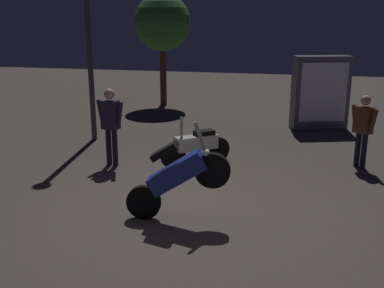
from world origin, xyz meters
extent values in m
plane|color=#4C443D|center=(0.00, 0.00, 0.00)|extent=(40.00, 40.00, 0.00)
cylinder|color=black|center=(-0.62, -0.45, 0.28)|extent=(0.57, 0.16, 0.56)
cylinder|color=black|center=(0.48, -0.33, 0.86)|extent=(0.57, 0.16, 0.56)
cube|color=navy|center=(-0.07, -0.39, 0.80)|extent=(0.99, 0.40, 0.76)
cube|color=black|center=(-0.27, -0.42, 1.15)|extent=(0.45, 0.28, 0.32)
cylinder|color=gray|center=(0.28, -0.36, 1.41)|extent=(0.21, 0.08, 0.44)
sphere|color=#F2EABF|center=(0.38, -0.35, 1.14)|extent=(0.12, 0.12, 0.12)
cylinder|color=black|center=(0.00, 2.82, 0.28)|extent=(0.49, 0.44, 0.56)
cylinder|color=black|center=(-0.84, 2.12, 0.28)|extent=(0.49, 0.44, 0.56)
cube|color=beige|center=(-0.42, 2.47, 0.51)|extent=(0.92, 0.84, 0.30)
cube|color=black|center=(-0.27, 2.60, 0.71)|extent=(0.49, 0.47, 0.10)
cylinder|color=gray|center=(-0.69, 2.25, 0.89)|extent=(0.08, 0.08, 0.45)
sphere|color=#F2EABF|center=(-0.76, 2.18, 0.56)|extent=(0.12, 0.12, 0.12)
cylinder|color=black|center=(-2.29, 2.05, 0.41)|extent=(0.12, 0.12, 0.82)
cylinder|color=black|center=(-2.13, 2.02, 0.41)|extent=(0.12, 0.12, 0.82)
cube|color=#261E38|center=(-2.21, 2.03, 1.13)|extent=(0.40, 0.30, 0.61)
sphere|color=tan|center=(-2.21, 2.03, 1.58)|extent=(0.23, 0.23, 0.23)
cylinder|color=#261E38|center=(-2.45, 2.08, 1.16)|extent=(0.20, 0.12, 0.56)
cylinder|color=#261E38|center=(-1.97, 1.99, 1.16)|extent=(0.20, 0.12, 0.56)
cylinder|color=black|center=(3.13, 3.09, 0.38)|extent=(0.12, 0.12, 0.76)
cylinder|color=black|center=(3.02, 3.20, 0.38)|extent=(0.12, 0.12, 0.76)
cube|color=#59331E|center=(3.07, 3.14, 1.05)|extent=(0.42, 0.42, 0.57)
sphere|color=tan|center=(3.07, 3.14, 1.47)|extent=(0.21, 0.21, 0.21)
cylinder|color=#59331E|center=(3.24, 2.97, 1.08)|extent=(0.19, 0.19, 0.52)
cylinder|color=#59331E|center=(2.90, 3.31, 1.08)|extent=(0.19, 0.19, 0.52)
cylinder|color=#38383D|center=(-3.56, 4.01, 2.66)|extent=(0.14, 0.14, 5.33)
cylinder|color=#4C331E|center=(-3.21, 9.30, 1.14)|extent=(0.24, 0.24, 2.27)
sphere|color=#336B2D|center=(-3.21, 9.30, 2.98)|extent=(2.03, 2.03, 2.03)
cube|color=#595960|center=(2.30, 6.72, 1.05)|extent=(1.68, 0.98, 2.10)
cube|color=white|center=(2.38, 6.47, 1.10)|extent=(1.29, 0.46, 1.68)
camera|label=1|loc=(1.70, -6.91, 3.13)|focal=42.78mm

